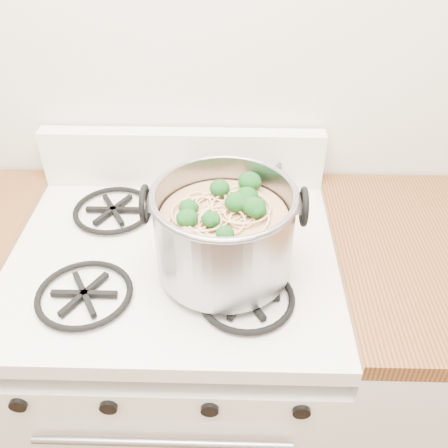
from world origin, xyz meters
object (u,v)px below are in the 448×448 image
stock_pot (224,233)px  gas_range (183,374)px  spatula (210,225)px  glass_bowl (235,177)px

stock_pot → gas_range: bearing=152.5°
gas_range → stock_pot: size_ratio=2.79×
spatula → glass_bowl: glass_bowl is taller
glass_bowl → stock_pot: bearing=-93.4°
spatula → glass_bowl: 0.22m
stock_pot → spatula: bearing=106.2°
gas_range → glass_bowl: glass_bowl is taller
spatula → glass_bowl: size_ratio=3.10×
gas_range → spatula: bearing=39.4°
gas_range → stock_pot: bearing=-27.5°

